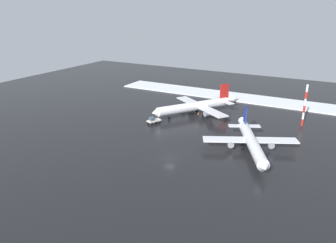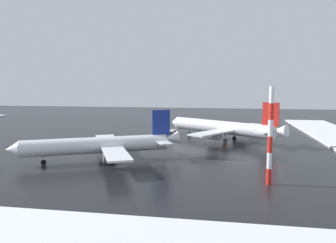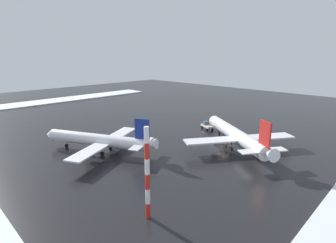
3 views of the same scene
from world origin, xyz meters
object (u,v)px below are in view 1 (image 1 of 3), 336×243
(airplane_parked_portside, at_px, (252,142))
(pushback_tug, at_px, (153,120))
(ground_crew_mid_apron, at_px, (178,107))
(airplane_parked_starboard, at_px, (196,106))
(antenna_mast, at_px, (305,106))
(traffic_cone_near_nose, at_px, (216,117))
(ground_crew_beside_wing, at_px, (198,114))
(traffic_cone_mid_line, at_px, (195,106))

(airplane_parked_portside, relative_size, pushback_tug, 5.77)
(airplane_parked_portside, bearing_deg, ground_crew_mid_apron, -151.90)
(airplane_parked_starboard, distance_m, antenna_mast, 36.63)
(airplane_parked_starboard, xyz_separation_m, traffic_cone_near_nose, (0.84, -7.52, -3.10))
(pushback_tug, distance_m, ground_crew_beside_wing, 17.32)
(ground_crew_beside_wing, bearing_deg, traffic_cone_mid_line, -151.44)
(ground_crew_beside_wing, bearing_deg, ground_crew_mid_apron, -115.75)
(airplane_parked_portside, distance_m, ground_crew_beside_wing, 32.22)
(airplane_parked_portside, distance_m, ground_crew_mid_apron, 43.57)
(traffic_cone_near_nose, bearing_deg, ground_crew_beside_wing, 113.87)
(traffic_cone_mid_line, bearing_deg, airplane_parked_portside, -135.58)
(airplane_parked_starboard, height_order, ground_crew_mid_apron, airplane_parked_starboard)
(pushback_tug, relative_size, ground_crew_mid_apron, 2.98)
(ground_crew_mid_apron, xyz_separation_m, antenna_mast, (3.32, -44.63, 6.05))
(pushback_tug, height_order, antenna_mast, antenna_mast)
(pushback_tug, distance_m, traffic_cone_near_nose, 23.01)
(traffic_cone_near_nose, relative_size, traffic_cone_mid_line, 1.00)
(ground_crew_beside_wing, height_order, traffic_cone_mid_line, ground_crew_beside_wing)
(traffic_cone_near_nose, bearing_deg, airplane_parked_portside, -140.72)
(pushback_tug, bearing_deg, ground_crew_beside_wing, 167.26)
(ground_crew_mid_apron, bearing_deg, antenna_mast, 38.17)
(ground_crew_mid_apron, height_order, antenna_mast, antenna_mast)
(pushback_tug, bearing_deg, airplane_parked_portside, 103.15)
(airplane_parked_portside, bearing_deg, pushback_tug, -126.85)
(airplane_parked_portside, bearing_deg, ground_crew_beside_wing, -155.84)
(ground_crew_mid_apron, bearing_deg, traffic_cone_mid_line, 85.39)
(traffic_cone_near_nose, bearing_deg, pushback_tug, 135.54)
(ground_crew_mid_apron, bearing_deg, airplane_parked_portside, -2.02)
(antenna_mast, bearing_deg, airplane_parked_portside, 161.96)
(ground_crew_mid_apron, distance_m, ground_crew_beside_wing, 11.65)
(airplane_parked_portside, height_order, antenna_mast, antenna_mast)
(airplane_parked_starboard, height_order, antenna_mast, antenna_mast)
(airplane_parked_portside, relative_size, antenna_mast, 2.10)
(airplane_parked_portside, xyz_separation_m, pushback_tug, (6.74, 35.04, -1.81))
(pushback_tug, relative_size, antenna_mast, 0.36)
(ground_crew_mid_apron, relative_size, traffic_cone_near_nose, 3.11)
(antenna_mast, bearing_deg, ground_crew_beside_wing, 103.61)
(airplane_parked_starboard, distance_m, ground_crew_beside_wing, 3.44)
(traffic_cone_near_nose, bearing_deg, antenna_mast, -78.61)
(ground_crew_beside_wing, bearing_deg, airplane_parked_starboard, -134.32)
(pushback_tug, xyz_separation_m, traffic_cone_near_nose, (16.41, -16.10, -1.01))
(airplane_parked_starboard, xyz_separation_m, airplane_parked_portside, (-22.31, -26.46, -0.28))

